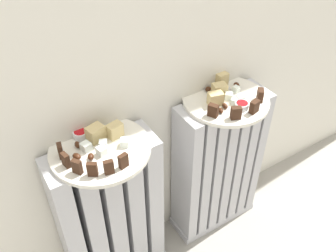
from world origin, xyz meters
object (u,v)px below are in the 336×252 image
plate_left (100,149)px  fork (231,93)px  plate_right (226,100)px  jam_bowl_right (242,105)px  jam_bowl_left (80,134)px  radiator_right (218,167)px  radiator_left (111,218)px

plate_left → fork: bearing=1.4°
plate_right → fork: fork is taller
jam_bowl_right → jam_bowl_left: bearing=164.3°
radiator_right → plate_right: plate_right is taller
radiator_left → jam_bowl_left: 0.33m
jam_bowl_left → plate_right: bearing=-8.0°
radiator_right → plate_right: bearing=0.0°
jam_bowl_left → fork: (0.50, -0.05, -0.01)m
radiator_right → fork: size_ratio=5.65×
plate_right → fork: 0.03m
radiator_left → fork: size_ratio=5.65×
radiator_left → jam_bowl_right: 0.55m
radiator_left → plate_right: bearing=0.0°
radiator_right → plate_right: (0.00, 0.00, 0.30)m
radiator_right → fork: 0.31m
radiator_left → radiator_right: 0.44m
plate_right → jam_bowl_left: (-0.46, 0.07, 0.02)m
plate_right → jam_bowl_left: size_ratio=6.93×
jam_bowl_left → jam_bowl_right: bearing=-15.7°
radiator_right → jam_bowl_right: (0.01, -0.07, 0.32)m
radiator_right → jam_bowl_right: size_ratio=13.58×
plate_right → radiator_left: bearing=180.0°
radiator_left → jam_bowl_right: bearing=-8.6°
radiator_right → jam_bowl_left: bearing=172.0°
jam_bowl_right → plate_left: bearing=171.4°
fork → jam_bowl_right: bearing=-107.1°
plate_right → jam_bowl_left: jam_bowl_left is taller
jam_bowl_left → fork: size_ratio=0.39×
radiator_left → fork: (0.47, 0.01, 0.31)m
jam_bowl_left → jam_bowl_right: 0.49m
plate_left → fork: size_ratio=2.67×
radiator_right → jam_bowl_left: size_ratio=14.64×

